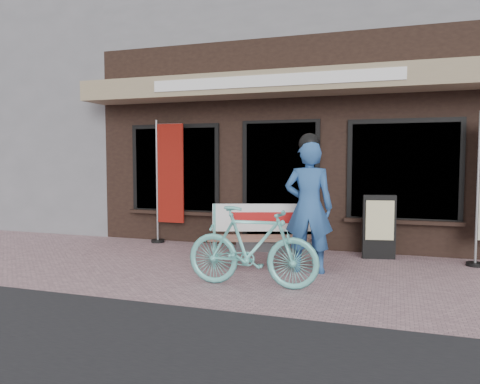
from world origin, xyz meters
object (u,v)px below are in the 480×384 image
(nobori_red, at_px, (168,180))
(menu_stand, at_px, (379,226))
(bicycle, at_px, (252,247))
(person, at_px, (309,204))
(bench, at_px, (265,230))

(nobori_red, distance_m, menu_stand, 3.76)
(bicycle, xyz_separation_m, menu_stand, (1.39, 2.13, 0.02))
(person, bearing_deg, bicycle, -124.41)
(bicycle, distance_m, nobori_red, 3.33)
(bench, bearing_deg, person, -36.88)
(bench, bearing_deg, menu_stand, 13.35)
(bench, bearing_deg, bicycle, -99.91)
(person, relative_size, bicycle, 1.17)
(bench, bearing_deg, nobori_red, 134.02)
(person, xyz_separation_m, menu_stand, (0.88, 1.18, -0.42))
(bench, height_order, menu_stand, menu_stand)
(person, distance_m, bicycle, 1.16)
(menu_stand, bearing_deg, bicycle, -134.93)
(bicycle, bearing_deg, nobori_red, 43.03)
(bench, relative_size, bicycle, 1.03)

